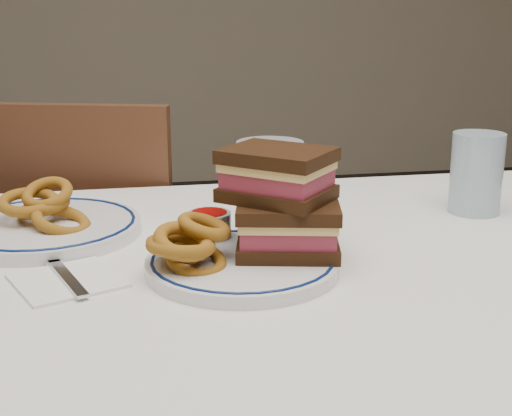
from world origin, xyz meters
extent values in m
cube|color=silver|center=(0.00, 0.00, 0.73)|extent=(1.26, 0.86, 0.03)
cylinder|color=#452516|center=(0.54, 0.34, 0.35)|extent=(0.06, 0.06, 0.71)
cube|color=silver|center=(0.00, 0.43, 0.65)|extent=(1.26, 0.01, 0.17)
cube|color=#452516|center=(-0.20, 0.69, 0.42)|extent=(0.51, 0.51, 0.04)
cylinder|color=#452516|center=(0.02, 0.81, 0.20)|extent=(0.04, 0.04, 0.40)
cylinder|color=#452516|center=(-0.32, 0.91, 0.20)|extent=(0.04, 0.04, 0.40)
cube|color=#452516|center=(-0.26, 0.52, 0.67)|extent=(0.40, 0.14, 0.45)
cylinder|color=white|center=(0.00, -0.02, 0.76)|extent=(0.24, 0.24, 0.02)
torus|color=#0A1C51|center=(0.00, -0.02, 0.77)|extent=(0.23, 0.23, 0.00)
cube|color=black|center=(0.06, 0.00, 0.77)|extent=(0.14, 0.12, 0.02)
cube|color=#A73045|center=(0.06, 0.00, 0.79)|extent=(0.13, 0.11, 0.02)
cube|color=#EEC46A|center=(0.06, 0.00, 0.81)|extent=(0.14, 0.12, 0.01)
cube|color=black|center=(0.06, 0.00, 0.82)|extent=(0.14, 0.12, 0.02)
cube|color=black|center=(0.05, 0.01, 0.84)|extent=(0.16, 0.16, 0.02)
cube|color=#A73045|center=(0.05, 0.01, 0.86)|extent=(0.15, 0.15, 0.02)
cube|color=#EEC46A|center=(0.05, 0.01, 0.87)|extent=(0.15, 0.15, 0.01)
cube|color=black|center=(0.05, 0.01, 0.89)|extent=(0.16, 0.16, 0.02)
torus|color=brown|center=(-0.06, -0.03, 0.77)|extent=(0.08, 0.08, 0.05)
torus|color=brown|center=(-0.09, -0.02, 0.78)|extent=(0.07, 0.07, 0.04)
torus|color=brown|center=(-0.08, -0.03, 0.79)|extent=(0.09, 0.08, 0.03)
torus|color=brown|center=(-0.08, -0.04, 0.80)|extent=(0.08, 0.07, 0.05)
torus|color=brown|center=(-0.05, -0.01, 0.81)|extent=(0.07, 0.07, 0.04)
cylinder|color=silver|center=(-0.03, 0.08, 0.78)|extent=(0.06, 0.06, 0.03)
cylinder|color=#950402|center=(-0.03, 0.08, 0.79)|extent=(0.05, 0.05, 0.01)
cylinder|color=black|center=(0.05, 0.06, 0.82)|extent=(0.09, 0.09, 0.14)
cylinder|color=#9296A0|center=(0.05, 0.06, 0.89)|extent=(0.09, 0.09, 0.01)
torus|color=#9296A0|center=(0.10, 0.06, 0.83)|extent=(0.07, 0.02, 0.07)
cylinder|color=#9CB8C9|center=(0.40, 0.17, 0.81)|extent=(0.08, 0.08, 0.13)
cylinder|color=white|center=(-0.26, 0.18, 0.76)|extent=(0.27, 0.27, 0.02)
torus|color=#0A1C51|center=(-0.26, 0.18, 0.77)|extent=(0.26, 0.26, 0.01)
torus|color=brown|center=(-0.23, 0.16, 0.78)|extent=(0.09, 0.09, 0.05)
torus|color=brown|center=(-0.26, 0.20, 0.79)|extent=(0.08, 0.08, 0.04)
torus|color=brown|center=(-0.28, 0.19, 0.80)|extent=(0.09, 0.09, 0.03)
torus|color=brown|center=(-0.25, 0.20, 0.81)|extent=(0.08, 0.07, 0.05)
cube|color=white|center=(-0.21, -0.01, 0.75)|extent=(0.15, 0.15, 0.00)
cube|color=silver|center=(-0.21, -0.01, 0.76)|extent=(0.06, 0.13, 0.00)
cube|color=silver|center=(-0.24, 0.05, 0.76)|extent=(0.03, 0.04, 0.00)
camera|label=1|loc=(-0.14, -0.83, 1.07)|focal=50.00mm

